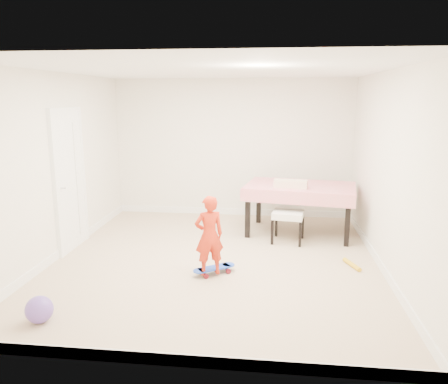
# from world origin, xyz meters

# --- Properties ---
(ground) EXTENTS (5.00, 5.00, 0.00)m
(ground) POSITION_xyz_m (0.00, 0.00, 0.00)
(ground) COLOR tan
(ground) RESTS_ON ground
(ceiling) EXTENTS (4.50, 5.00, 0.04)m
(ceiling) POSITION_xyz_m (0.00, 0.00, 2.58)
(ceiling) COLOR white
(ceiling) RESTS_ON wall_back
(wall_back) EXTENTS (4.50, 0.04, 2.60)m
(wall_back) POSITION_xyz_m (0.00, 2.48, 1.30)
(wall_back) COLOR white
(wall_back) RESTS_ON ground
(wall_front) EXTENTS (4.50, 0.04, 2.60)m
(wall_front) POSITION_xyz_m (0.00, -2.48, 1.30)
(wall_front) COLOR white
(wall_front) RESTS_ON ground
(wall_left) EXTENTS (0.04, 5.00, 2.60)m
(wall_left) POSITION_xyz_m (-2.23, 0.00, 1.30)
(wall_left) COLOR white
(wall_left) RESTS_ON ground
(wall_right) EXTENTS (0.04, 5.00, 2.60)m
(wall_right) POSITION_xyz_m (2.23, 0.00, 1.30)
(wall_right) COLOR white
(wall_right) RESTS_ON ground
(door) EXTENTS (0.11, 0.94, 2.11)m
(door) POSITION_xyz_m (-2.22, 0.30, 1.02)
(door) COLOR white
(door) RESTS_ON ground
(baseboard_back) EXTENTS (4.50, 0.02, 0.12)m
(baseboard_back) POSITION_xyz_m (0.00, 2.49, 0.06)
(baseboard_back) COLOR white
(baseboard_back) RESTS_ON ground
(baseboard_front) EXTENTS (4.50, 0.02, 0.12)m
(baseboard_front) POSITION_xyz_m (0.00, -2.49, 0.06)
(baseboard_front) COLOR white
(baseboard_front) RESTS_ON ground
(baseboard_left) EXTENTS (0.02, 5.00, 0.12)m
(baseboard_left) POSITION_xyz_m (-2.24, 0.00, 0.06)
(baseboard_left) COLOR white
(baseboard_left) RESTS_ON ground
(baseboard_right) EXTENTS (0.02, 5.00, 0.12)m
(baseboard_right) POSITION_xyz_m (2.24, 0.00, 0.06)
(baseboard_right) COLOR white
(baseboard_right) RESTS_ON ground
(dining_table) EXTENTS (1.92, 1.38, 0.83)m
(dining_table) POSITION_xyz_m (1.23, 1.42, 0.42)
(dining_table) COLOR red
(dining_table) RESTS_ON ground
(dining_chair) EXTENTS (0.61, 0.68, 0.97)m
(dining_chair) POSITION_xyz_m (1.04, 0.96, 0.48)
(dining_chair) COLOR white
(dining_chair) RESTS_ON ground
(skateboard) EXTENTS (0.61, 0.52, 0.09)m
(skateboard) POSITION_xyz_m (0.05, -0.47, 0.04)
(skateboard) COLOR #1C79F1
(skateboard) RESTS_ON ground
(child) EXTENTS (0.44, 0.38, 1.03)m
(child) POSITION_xyz_m (-0.00, -0.56, 0.52)
(child) COLOR red
(child) RESTS_ON ground
(balloon) EXTENTS (0.28, 0.28, 0.28)m
(balloon) POSITION_xyz_m (-1.56, -1.91, 0.14)
(balloon) COLOR #6A4BB4
(balloon) RESTS_ON ground
(foam_toy) EXTENTS (0.20, 0.40, 0.06)m
(foam_toy) POSITION_xyz_m (1.88, -0.02, 0.03)
(foam_toy) COLOR gold
(foam_toy) RESTS_ON ground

